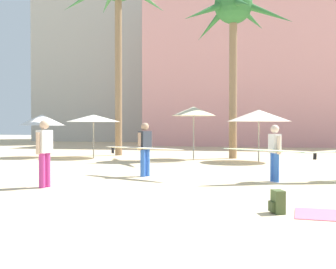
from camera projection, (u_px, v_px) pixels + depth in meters
The scene contains 11 objects.
ground at pixel (133, 228), 6.73m from camera, with size 120.00×120.00×0.00m, color beige.
hotel_pink at pixel (294, 67), 36.73m from camera, with size 23.61×10.96×13.05m, color pink.
palm_tree_far_left at pixel (234, 15), 20.95m from camera, with size 5.11×5.52×8.33m.
cafe_umbrella_0 at pixel (259, 116), 19.08m from camera, with size 2.79×2.79×2.29m.
cafe_umbrella_1 at pixel (42, 120), 21.78m from camera, with size 2.27×2.27×2.15m.
cafe_umbrella_3 at pixel (194, 111), 20.55m from camera, with size 2.10×2.10×2.49m.
cafe_umbrella_4 at pixel (93, 118), 21.42m from camera, with size 2.65×2.65×2.13m.
backpack at pixel (277, 202), 7.88m from camera, with size 0.31×0.34×0.42m.
person_mid_right at pixel (275, 151), 12.17m from camera, with size 2.93×1.57×1.61m.
person_mid_center at pixel (144, 147), 13.47m from camera, with size 3.01×1.65×1.68m.
person_near_right at pixel (45, 150), 11.16m from camera, with size 0.30×0.61×1.73m.
Camera 1 is at (1.92, -6.44, 1.59)m, focal length 46.59 mm.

